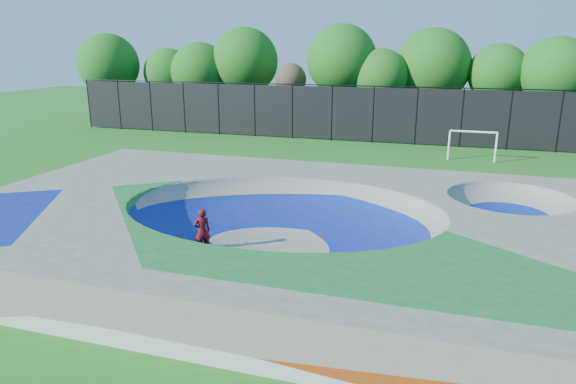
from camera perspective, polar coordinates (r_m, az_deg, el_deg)
name	(u,v)px	position (r m, az deg, el deg)	size (l,w,h in m)	color
ground	(282,247)	(17.81, -0.70, -6.12)	(120.00, 120.00, 0.00)	#1E5F1A
skate_deck	(282,226)	(17.54, -0.71, -3.85)	(22.00, 14.00, 1.50)	gray
skater	(202,231)	(17.32, -9.50, -4.29)	(0.56, 0.37, 1.53)	#B5100E
skateboard	(203,252)	(17.58, -9.40, -6.55)	(0.78, 0.22, 0.05)	black
soccer_goal	(473,140)	(32.76, 19.84, 5.44)	(2.79, 0.12, 1.84)	white
fence	(373,113)	(37.34, 9.44, 8.61)	(48.09, 0.09, 4.04)	black
treeline	(376,68)	(42.18, 9.75, 13.43)	(53.55, 7.88, 8.43)	#4D3826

